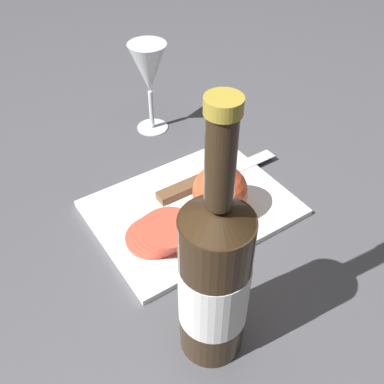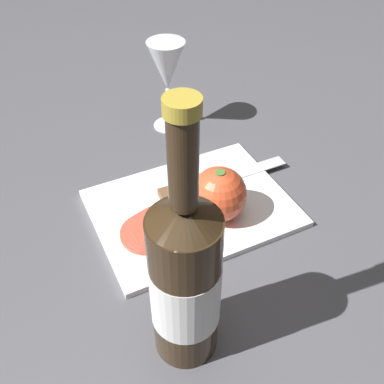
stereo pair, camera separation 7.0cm
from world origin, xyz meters
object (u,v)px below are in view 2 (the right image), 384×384
Objects in this scene: whole_tomato at (219,194)px; tomato_slice_stack_near at (155,229)px; knife at (198,185)px; wine_glass at (167,69)px; wine_bottle at (185,282)px.

tomato_slice_stack_near is at bearing 0.84° from whole_tomato.
tomato_slice_stack_near is at bearing -146.14° from knife.
knife is (0.04, 0.21, -0.11)m from wine_glass.
knife is at bearing -119.69° from wine_bottle.
knife is at bearing -146.30° from tomato_slice_stack_near.
whole_tomato is 0.08m from knife.
tomato_slice_stack_near reaches higher than knife.
knife is at bearing 80.06° from wine_glass.
tomato_slice_stack_near is (0.15, 0.28, -0.10)m from wine_glass.
wine_glass is at bearing -97.68° from whole_tomato.
wine_glass is 1.72× the size of tomato_slice_stack_near.
knife is (-0.14, -0.24, -0.10)m from wine_bottle.
wine_glass is at bearing 80.22° from knife.
wine_bottle is 1.94× the size of wine_glass.
tomato_slice_stack_near is (0.11, 0.07, 0.01)m from knife.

